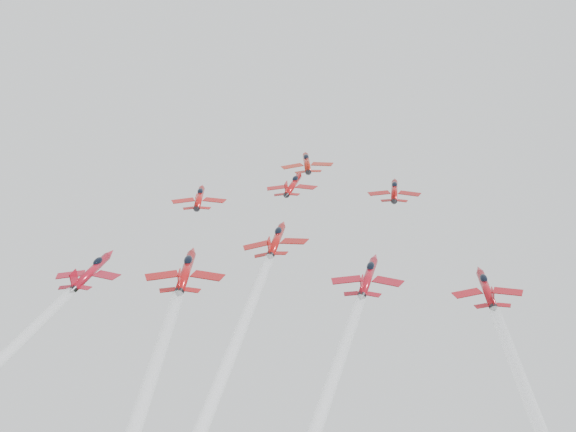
# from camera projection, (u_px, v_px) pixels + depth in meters

# --- Properties ---
(jet_lead) EXTENTS (9.49, 11.62, 9.03)m
(jet_lead) POSITION_uv_depth(u_px,v_px,m) (307.00, 162.00, 145.84)
(jet_lead) COLOR #AC1D10
(jet_row2_left) EXTENTS (9.02, 11.04, 8.58)m
(jet_row2_left) POSITION_uv_depth(u_px,v_px,m) (200.00, 197.00, 132.69)
(jet_row2_left) COLOR #B21210
(jet_row2_center) EXTENTS (8.76, 10.72, 8.33)m
(jet_row2_center) POSITION_uv_depth(u_px,v_px,m) (293.00, 184.00, 135.24)
(jet_row2_center) COLOR #AA1012
(jet_row2_right) EXTENTS (8.47, 10.37, 8.06)m
(jet_row2_right) POSITION_uv_depth(u_px,v_px,m) (394.00, 190.00, 128.87)
(jet_row2_right) COLOR #990E0E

